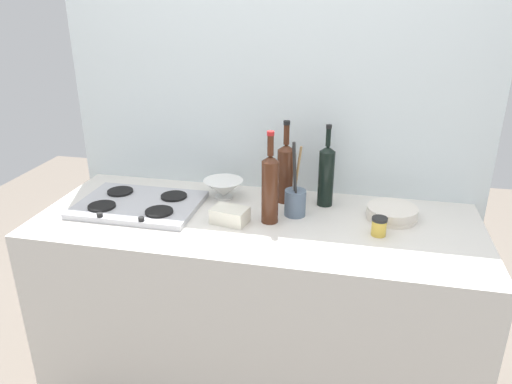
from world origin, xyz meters
TOP-DOWN VIEW (x-y plane):
  - counter_block at (0.00, 0.00)m, footprint 1.80×0.70m
  - backsplash_panel at (0.00, 0.38)m, footprint 1.90×0.06m
  - stovetop_hob at (-0.52, 0.01)m, footprint 0.51×0.37m
  - plate_stack at (0.54, 0.13)m, footprint 0.21×0.21m
  - wine_bottle_leftmost at (0.09, 0.21)m, footprint 0.07×0.07m
  - wine_bottle_mid_left at (0.26, 0.21)m, footprint 0.07×0.07m
  - wine_bottle_mid_right at (0.06, -0.01)m, footprint 0.07×0.07m
  - mixing_bowl at (-0.19, 0.18)m, footprint 0.18×0.18m
  - butter_dish at (-0.10, -0.05)m, footprint 0.16×0.12m
  - utensil_crock at (0.15, 0.08)m, footprint 0.09×0.09m
  - condiment_jar_front at (0.48, -0.04)m, footprint 0.06×0.06m

SIDE VIEW (x-z plane):
  - counter_block at x=0.00m, z-range 0.00..0.90m
  - stovetop_hob at x=-0.52m, z-range 0.89..0.93m
  - plate_stack at x=0.54m, z-range 0.90..0.95m
  - butter_dish at x=-0.10m, z-range 0.90..0.96m
  - condiment_jar_front at x=0.48m, z-range 0.90..0.97m
  - mixing_bowl at x=-0.19m, z-range 0.90..0.99m
  - utensil_crock at x=0.15m, z-range 0.81..1.13m
  - wine_bottle_mid_left at x=0.26m, z-range 0.86..1.22m
  - wine_bottle_leftmost at x=0.09m, z-range 0.86..1.22m
  - wine_bottle_mid_right at x=0.06m, z-range 0.86..1.24m
  - backsplash_panel at x=0.00m, z-range 0.00..2.14m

